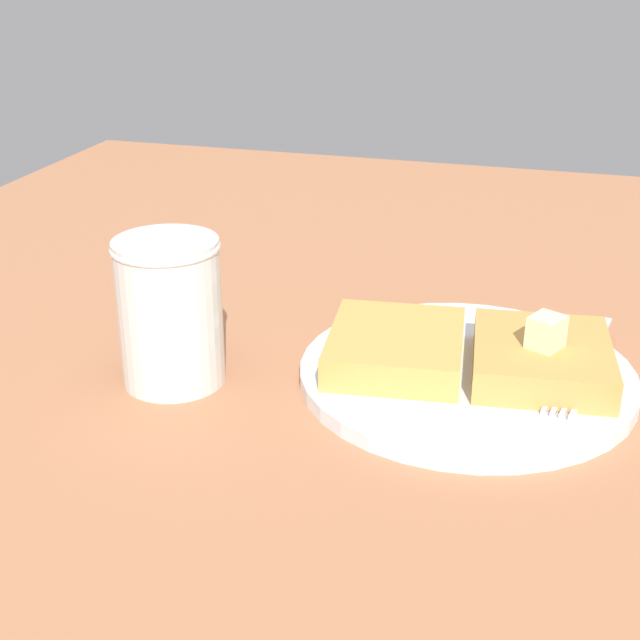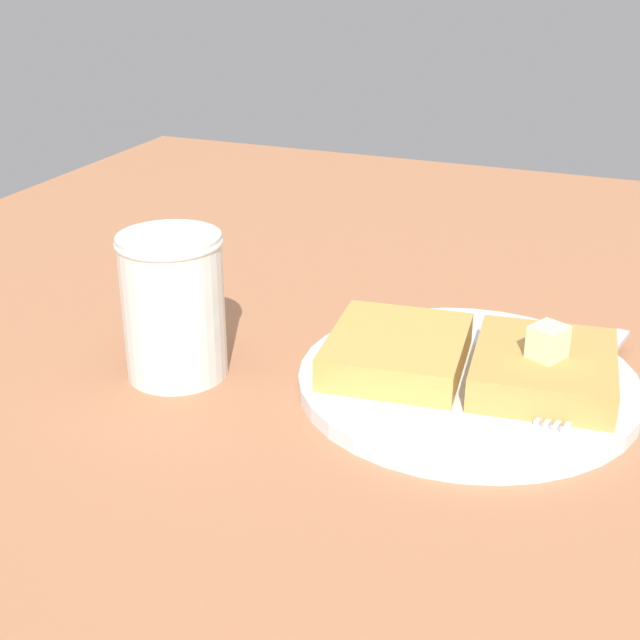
{
  "view_description": "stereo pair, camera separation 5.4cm",
  "coord_description": "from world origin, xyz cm",
  "views": [
    {
      "loc": [
        -7.65,
        56.2,
        31.16
      ],
      "look_at": [
        7.26,
        4.89,
        7.27
      ],
      "focal_mm": 50.0,
      "sensor_mm": 36.0,
      "label": 1
    },
    {
      "loc": [
        -12.75,
        54.44,
        31.16
      ],
      "look_at": [
        7.26,
        4.89,
        7.27
      ],
      "focal_mm": 50.0,
      "sensor_mm": 36.0,
      "label": 2
    }
  ],
  "objects": [
    {
      "name": "toast_slice_middle",
      "position": [
        2.53,
        2.82,
        4.96
      ],
      "size": [
        9.89,
        11.07,
        2.25
      ],
      "primitive_type": "cube",
      "rotation": [
        0.0,
        0.0,
        0.11
      ],
      "color": "gold",
      "rests_on": "plate"
    },
    {
      "name": "butter_pat_primary",
      "position": [
        -7.14,
        2.36,
        7.15
      ],
      "size": [
        2.66,
        2.76,
        2.13
      ],
      "primitive_type": "cube",
      "rotation": [
        0.0,
        0.0,
        1.11
      ],
      "color": "beige",
      "rests_on": "toast_slice_left"
    },
    {
      "name": "syrup_jar",
      "position": [
        16.78,
        7.46,
        7.44
      ],
      "size": [
        7.09,
        7.09,
        9.98
      ],
      "color": "#3B170A",
      "rests_on": "table_surface"
    },
    {
      "name": "fork",
      "position": [
        -9.6,
        0.7,
        4.01
      ],
      "size": [
        4.3,
        16.0,
        0.36
      ],
      "color": "silver",
      "rests_on": "plate"
    },
    {
      "name": "table_surface",
      "position": [
        0.0,
        0.0,
        1.39
      ],
      "size": [
        113.86,
        113.86,
        2.77
      ],
      "primitive_type": "cube",
      "color": "#AC6D49",
      "rests_on": "ground"
    },
    {
      "name": "plate",
      "position": [
        -2.25,
        2.31,
        3.36
      ],
      "size": [
        22.46,
        22.46,
        1.06
      ],
      "color": "white",
      "rests_on": "table_surface"
    },
    {
      "name": "toast_slice_left",
      "position": [
        -7.03,
        1.79,
        4.96
      ],
      "size": [
        9.89,
        11.07,
        2.25
      ],
      "primitive_type": "cube",
      "rotation": [
        0.0,
        0.0,
        0.11
      ],
      "color": "#C29146",
      "rests_on": "plate"
    }
  ]
}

